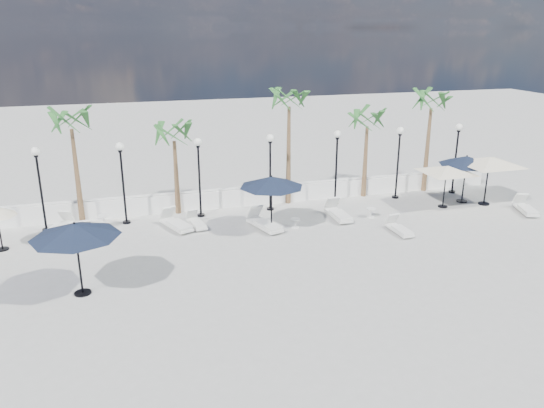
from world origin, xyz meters
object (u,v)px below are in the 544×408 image
object	(u,v)px
lounger_2	(176,223)
parasol_cream_sq_a	(447,166)
parasol_navy_mid	(271,182)
parasol_cream_sq_b	(490,157)
lounger_1	(59,227)
parasol_navy_right	(467,161)
lounger_5	(399,228)
lounger_3	(196,222)
lounger_4	(264,223)
lounger_6	(338,213)
parasol_navy_left	(75,231)
lounger_7	(526,208)
lounger_0	(85,237)

from	to	relation	value
lounger_2	parasol_cream_sq_a	size ratio (longest dim) A/B	0.46
parasol_navy_mid	parasol_cream_sq_b	bearing A→B (deg)	2.35
lounger_1	parasol_cream_sq_a	distance (m)	18.70
lounger_1	parasol_navy_right	world-z (taller)	parasol_navy_right
lounger_2	lounger_5	world-z (taller)	lounger_2
parasol_navy_mid	lounger_3	bearing A→B (deg)	156.90
lounger_1	lounger_2	xyz separation A→B (m)	(5.09, -1.07, 0.03)
parasol_cream_sq_a	parasol_cream_sq_b	size ratio (longest dim) A/B	0.87
lounger_3	parasol_navy_right	size ratio (longest dim) A/B	0.60
lounger_4	lounger_6	bearing A→B (deg)	-12.41
lounger_2	parasol_cream_sq_a	distance (m)	13.58
lounger_1	parasol_navy_left	size ratio (longest dim) A/B	0.65
lounger_7	parasol_cream_sq_a	bearing A→B (deg)	169.55
lounger_2	lounger_4	xyz separation A→B (m)	(3.85, -1.14, 0.01)
lounger_6	lounger_1	bearing A→B (deg)	171.74
lounger_7	parasol_cream_sq_a	distance (m)	4.35
lounger_1	parasol_cream_sq_b	world-z (taller)	parasol_cream_sq_b
lounger_1	lounger_4	distance (m)	9.21
lounger_1	lounger_4	size ratio (longest dim) A/B	0.86
lounger_7	lounger_2	bearing A→B (deg)	-170.00
lounger_6	parasol_navy_left	xyz separation A→B (m)	(-11.42, -4.60, 2.06)
lounger_6	lounger_7	distance (m)	9.41
lounger_2	parasol_navy_mid	world-z (taller)	parasol_navy_mid
parasol_navy_left	parasol_cream_sq_b	world-z (taller)	parasol_cream_sq_b
lounger_5	parasol_cream_sq_a	distance (m)	5.11
lounger_4	parasol_navy_left	world-z (taller)	parasol_navy_left
parasol_navy_mid	parasol_navy_right	distance (m)	10.84
lounger_6	lounger_7	world-z (taller)	lounger_6
lounger_4	parasol_cream_sq_a	distance (m)	9.77
lounger_1	parasol_cream_sq_b	bearing A→B (deg)	18.42
lounger_3	parasol_navy_right	world-z (taller)	parasol_navy_right
lounger_5	parasol_cream_sq_a	world-z (taller)	parasol_cream_sq_a
lounger_1	parasol_cream_sq_b	xyz separation A→B (m)	(20.82, -1.97, 2.26)
lounger_4	lounger_1	bearing A→B (deg)	148.40
lounger_7	parasol_navy_mid	xyz separation A→B (m)	(-12.73, 1.22, 2.02)
lounger_1	parasol_navy_mid	bearing A→B (deg)	8.94
lounger_3	lounger_5	distance (m)	9.18
parasol_navy_mid	parasol_cream_sq_a	distance (m)	9.34
lounger_2	lounger_4	bearing A→B (deg)	-38.44
parasol_navy_left	parasol_cream_sq_b	bearing A→B (deg)	12.94
parasol_navy_right	lounger_7	bearing A→B (deg)	-50.72
parasol_navy_mid	parasol_navy_right	bearing A→B (deg)	6.22
lounger_3	parasol_navy_left	xyz separation A→B (m)	(-4.72, -5.37, 2.12)
lounger_6	lounger_7	xyz separation A→B (m)	(9.23, -1.81, -0.02)
lounger_0	parasol_navy_right	size ratio (longest dim) A/B	0.68
lounger_7	parasol_navy_mid	bearing A→B (deg)	-166.69
lounger_7	lounger_1	bearing A→B (deg)	-170.71
lounger_2	lounger_7	xyz separation A→B (m)	(16.85, -2.60, -0.02)
parasol_navy_left	lounger_3	bearing A→B (deg)	48.71
lounger_4	parasol_cream_sq_a	xyz separation A→B (m)	(9.58, 0.45, 1.87)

